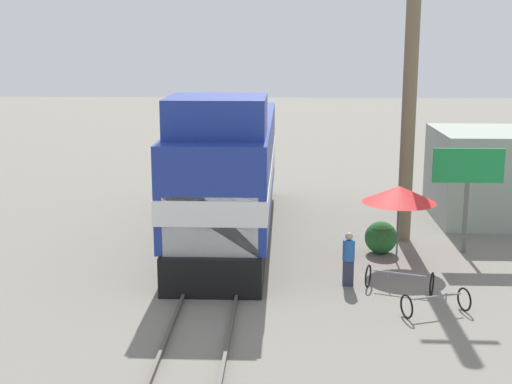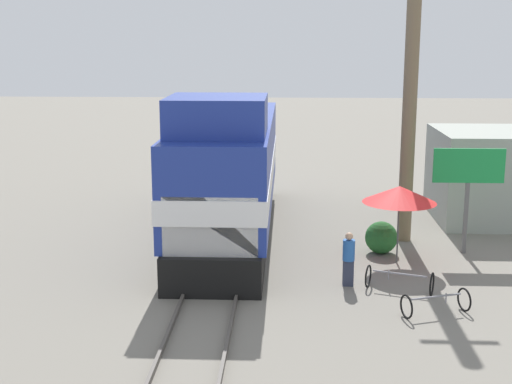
# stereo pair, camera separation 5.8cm
# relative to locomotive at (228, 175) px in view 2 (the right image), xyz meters

# --- Properties ---
(ground_plane) EXTENTS (120.00, 120.00, 0.00)m
(ground_plane) POSITION_rel_locomotive_xyz_m (0.00, -2.06, -2.21)
(ground_plane) COLOR slate
(rail_near) EXTENTS (0.08, 30.29, 0.15)m
(rail_near) POSITION_rel_locomotive_xyz_m (-0.72, -2.06, -2.14)
(rail_near) COLOR #4C4742
(rail_near) RESTS_ON ground_plane
(rail_far) EXTENTS (0.08, 30.29, 0.15)m
(rail_far) POSITION_rel_locomotive_xyz_m (0.72, -2.06, -2.14)
(rail_far) COLOR #4C4742
(rail_far) RESTS_ON ground_plane
(locomotive) EXTENTS (3.07, 13.23, 5.21)m
(locomotive) POSITION_rel_locomotive_xyz_m (0.00, 0.00, 0.00)
(locomotive) COLOR black
(locomotive) RESTS_ON ground_plane
(utility_pole) EXTENTS (1.80, 0.47, 10.42)m
(utility_pole) POSITION_rel_locomotive_xyz_m (6.10, -0.21, 3.04)
(utility_pole) COLOR #726047
(utility_pole) RESTS_ON ground_plane
(vendor_umbrella) EXTENTS (2.27, 2.27, 2.44)m
(vendor_umbrella) POSITION_rel_locomotive_xyz_m (5.48, -2.77, -0.03)
(vendor_umbrella) COLOR #4C4C4C
(vendor_umbrella) RESTS_ON ground_plane
(billboard_sign) EXTENTS (2.26, 0.12, 3.44)m
(billboard_sign) POSITION_rel_locomotive_xyz_m (7.82, -1.62, 0.42)
(billboard_sign) COLOR #595959
(billboard_sign) RESTS_ON ground_plane
(shrub_cluster) EXTENTS (1.05, 1.05, 1.05)m
(shrub_cluster) POSITION_rel_locomotive_xyz_m (5.11, -1.79, -1.69)
(shrub_cluster) COLOR #236028
(shrub_cluster) RESTS_ON ground_plane
(person_bystander) EXTENTS (0.34, 0.34, 1.56)m
(person_bystander) POSITION_rel_locomotive_xyz_m (3.79, -4.94, -1.38)
(person_bystander) COLOR #2D3347
(person_bystander) RESTS_ON ground_plane
(bicycle) EXTENTS (1.92, 1.22, 0.65)m
(bicycle) POSITION_rel_locomotive_xyz_m (5.17, -5.34, -1.88)
(bicycle) COLOR black
(bicycle) RESTS_ON ground_plane
(bicycle_spare) EXTENTS (1.82, 1.16, 0.62)m
(bicycle_spare) POSITION_rel_locomotive_xyz_m (5.84, -7.01, -1.89)
(bicycle_spare) COLOR black
(bicycle_spare) RESTS_ON ground_plane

